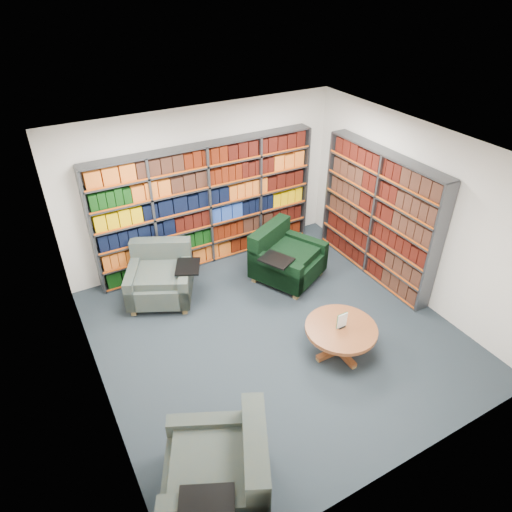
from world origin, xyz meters
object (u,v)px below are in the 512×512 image
chair_teal_left (161,277)px  coffee_table (341,333)px  chair_green_right (283,259)px  chair_teal_front (226,472)px

chair_teal_left → coffee_table: chair_teal_left is taller
chair_green_right → chair_teal_front: 3.99m
chair_green_right → coffee_table: 1.99m
coffee_table → chair_teal_left: bearing=124.8°
chair_teal_front → coffee_table: 2.54m
chair_teal_front → chair_green_right: bearing=49.7°
chair_teal_left → chair_green_right: bearing=-14.6°
chair_teal_left → chair_green_right: (2.02, -0.53, 0.01)m
chair_teal_left → coffee_table: size_ratio=1.33×
chair_green_right → chair_teal_left: bearing=165.4°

